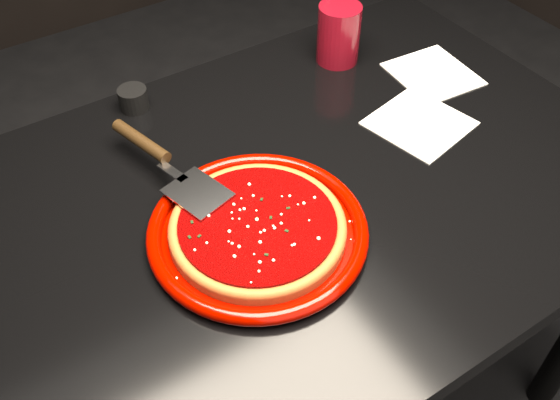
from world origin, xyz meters
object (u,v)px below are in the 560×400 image
Objects in this scene: plate at (258,231)px; pizza_server at (168,163)px; ramekin at (133,99)px; table at (288,316)px; cup at (339,34)px.

pizza_server reaches higher than plate.
pizza_server is 0.22m from ramekin.
ramekin reaches higher than plate.
ramekin is (-0.12, 0.34, 0.40)m from table.
cup reaches higher than table.
table is at bearing 31.09° from plate.
ramekin is at bearing 110.20° from table.
table is 0.40m from plate.
table is at bearing -52.58° from pizza_server.
cup is at bearing 2.62° from pizza_server.
ramekin is at bearing 66.92° from pizza_server.
table is 0.46m from pizza_server.
ramekin is at bearing 93.81° from plate.
table is 10.02× the size of cup.
plate is at bearing -86.19° from ramekin.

